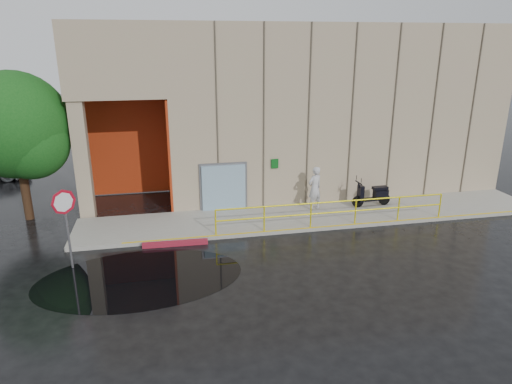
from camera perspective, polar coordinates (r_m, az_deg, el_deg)
ground at (r=15.00m, az=-1.61°, el=-10.41°), size 120.00×120.00×0.00m
sidewalk at (r=19.88m, az=7.50°, el=-2.93°), size 20.00×3.00×0.15m
building at (r=25.25m, az=5.46°, el=11.32°), size 20.00×10.17×8.00m
guardrail at (r=18.57m, az=9.65°, el=-2.58°), size 9.56×0.06×1.03m
person at (r=20.11m, az=7.36°, el=0.48°), size 0.83×0.71×1.94m
scooter at (r=21.04m, az=14.37°, el=0.41°), size 1.85×0.67×1.42m
stop_sign at (r=15.89m, az=-22.77°, el=-2.34°), size 0.67×0.55×2.76m
red_curb at (r=17.27m, az=-10.05°, el=-6.35°), size 2.40×0.26×0.18m
puddle at (r=15.31m, az=-14.27°, el=-10.36°), size 6.72×4.32×0.01m
tree_near at (r=20.77m, az=-27.53°, el=6.94°), size 4.31×4.31×6.19m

